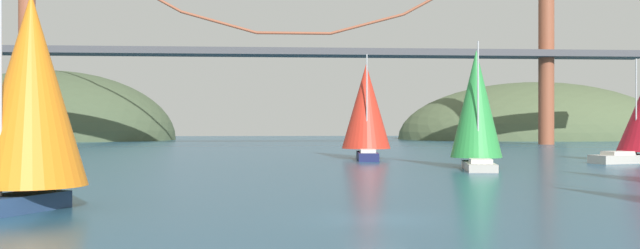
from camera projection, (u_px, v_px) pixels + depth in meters
The scene contains 7 objects.
ground_plane at pixel (376, 220), 28.09m from camera, with size 360.00×360.00×0.00m, color navy.
headland_right at pixel (536, 139), 167.11m from camera, with size 66.97×44.00×27.57m, color #4C5B3D.
headland_left at pixel (49, 140), 158.71m from camera, with size 57.61×44.00×32.01m, color #425138.
suspension_bridge at pixel (294, 42), 122.79m from camera, with size 128.37×6.00×41.57m.
sailboat_scarlet_sail at pixel (366, 109), 75.77m from camera, with size 5.83×9.52×11.33m.
sailboat_orange_sail at pixel (28, 96), 31.26m from camera, with size 7.10×9.74×11.51m.
sailboat_green_sail at pixel (476, 107), 59.96m from camera, with size 5.25×8.73×10.87m.
Camera 1 is at (-4.31, -27.84, 3.94)m, focal length 38.80 mm.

